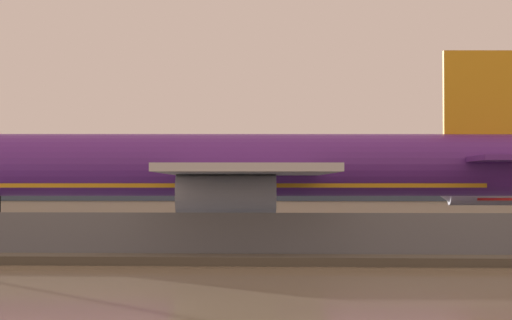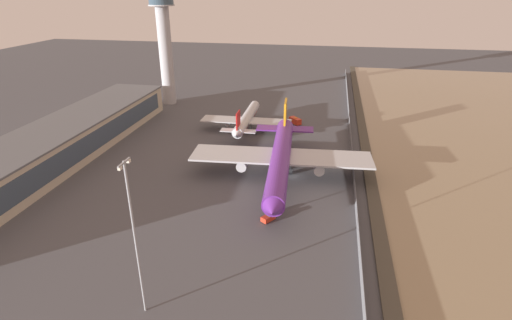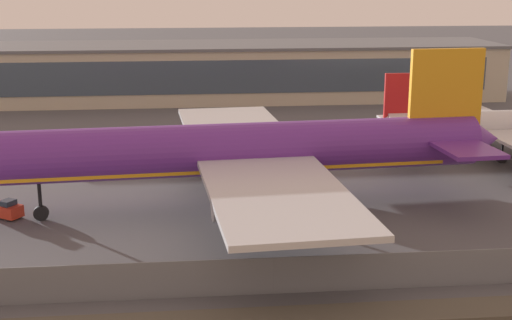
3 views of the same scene
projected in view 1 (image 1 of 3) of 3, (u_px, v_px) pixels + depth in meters
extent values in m
plane|color=#4C4C51|center=(242.00, 243.00, 76.23)|extent=(500.00, 500.00, 0.00)
cube|color=#474238|center=(213.00, 260.00, 55.79)|extent=(320.00, 3.00, 0.50)
cube|color=slate|center=(221.00, 236.00, 60.31)|extent=(280.00, 0.08, 2.77)
cylinder|color=slate|center=(221.00, 236.00, 60.31)|extent=(0.10, 0.10, 2.77)
cylinder|color=#602889|center=(217.00, 165.00, 79.60)|extent=(49.96, 8.45, 4.96)
cube|color=orange|center=(217.00, 182.00, 79.56)|extent=(42.45, 6.94, 0.89)
cube|color=#B7BABF|center=(247.00, 170.00, 67.66)|extent=(12.60, 24.59, 0.50)
cube|color=#B7BABF|center=(248.00, 174.00, 91.52)|extent=(12.60, 24.59, 0.50)
cylinder|color=#B7BABF|center=(226.00, 194.00, 69.52)|extent=(7.14, 3.21, 2.73)
cylinder|color=#B7BABF|center=(232.00, 192.00, 89.56)|extent=(7.14, 3.21, 2.73)
cube|color=orange|center=(490.00, 103.00, 79.83)|extent=(7.48, 1.12, 8.43)
cube|color=#602889|center=(504.00, 159.00, 75.33)|extent=(5.58, 9.08, 0.40)
cube|color=#602889|center=(478.00, 162.00, 84.09)|extent=(5.58, 9.08, 0.40)
cylinder|color=black|center=(261.00, 215.00, 76.91)|extent=(0.40, 0.40, 2.90)
cylinder|color=black|center=(261.00, 234.00, 76.87)|extent=(1.67, 1.23, 1.60)
cylinder|color=black|center=(260.00, 213.00, 82.11)|extent=(0.40, 0.40, 2.90)
cylinder|color=black|center=(260.00, 231.00, 82.07)|extent=(1.67, 1.23, 1.60)
cone|color=silver|center=(439.00, 187.00, 94.63)|extent=(2.35, 3.22, 3.18)
cube|color=#B21919|center=(469.00, 150.00, 94.58)|extent=(4.88, 0.50, 6.00)
cube|color=silver|center=(465.00, 184.00, 97.35)|extent=(3.34, 5.77, 0.28)
cube|color=silver|center=(475.00, 184.00, 91.64)|extent=(3.34, 5.77, 0.28)
cube|color=#BCB299|center=(263.00, 184.00, 144.34)|extent=(107.37, 18.79, 9.51)
cube|color=#3D4C5B|center=(259.00, 180.00, 134.90)|extent=(98.78, 0.16, 5.71)
cube|color=#5B5E63|center=(263.00, 149.00, 144.47)|extent=(107.97, 19.39, 0.50)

